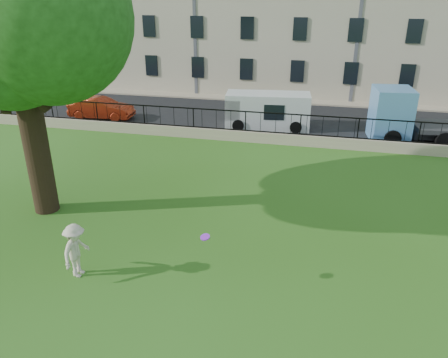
% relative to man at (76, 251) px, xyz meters
% --- Properties ---
extents(ground, '(120.00, 120.00, 0.00)m').
position_rel_man_xyz_m(ground, '(2.50, 1.42, -0.85)').
color(ground, '#2F5E16').
rests_on(ground, ground).
extents(retaining_wall, '(50.00, 0.40, 0.60)m').
position_rel_man_xyz_m(retaining_wall, '(2.50, 13.42, -0.55)').
color(retaining_wall, gray).
rests_on(retaining_wall, ground).
extents(iron_railing, '(50.00, 0.05, 1.13)m').
position_rel_man_xyz_m(iron_railing, '(2.50, 13.42, 0.31)').
color(iron_railing, black).
rests_on(iron_railing, retaining_wall).
extents(street, '(60.00, 9.00, 0.01)m').
position_rel_man_xyz_m(street, '(2.50, 18.12, -0.84)').
color(street, black).
rests_on(street, ground).
extents(sidewalk, '(60.00, 1.40, 0.12)m').
position_rel_man_xyz_m(sidewalk, '(2.50, 23.32, -0.79)').
color(sidewalk, gray).
rests_on(sidewalk, ground).
extents(building_row, '(56.40, 10.40, 13.80)m').
position_rel_man_xyz_m(building_row, '(2.50, 28.99, 6.07)').
color(building_row, '#BCAD95').
rests_on(building_row, ground).
extents(man, '(0.69, 1.13, 1.69)m').
position_rel_man_xyz_m(man, '(0.00, 0.00, 0.00)').
color(man, beige).
rests_on(man, ground).
extents(frisbee, '(0.29, 0.28, 0.12)m').
position_rel_man_xyz_m(frisbee, '(3.80, 0.42, 0.73)').
color(frisbee, '#9D29E9').
extents(red_sedan, '(4.25, 1.69, 1.38)m').
position_rel_man_xyz_m(red_sedan, '(-7.52, 15.82, -0.16)').
color(red_sedan, '#AB2E15').
rests_on(red_sedan, street).
extents(white_van, '(5.21, 2.51, 2.11)m').
position_rel_man_xyz_m(white_van, '(3.32, 16.36, 0.21)').
color(white_van, silver).
rests_on(white_van, street).
extents(blue_truck, '(7.14, 3.15, 2.91)m').
position_rel_man_xyz_m(blue_truck, '(12.74, 15.82, 0.61)').
color(blue_truck, '#5891CF').
rests_on(blue_truck, street).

